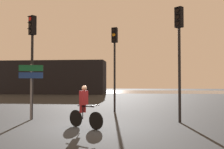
# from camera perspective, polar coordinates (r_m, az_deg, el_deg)

# --- Properties ---
(ground_plane) EXTENTS (120.00, 120.00, 0.00)m
(ground_plane) POSITION_cam_1_polar(r_m,az_deg,el_deg) (9.82, -5.96, -12.01)
(ground_plane) COLOR black
(water_strip) EXTENTS (80.00, 16.00, 0.01)m
(water_strip) POSITION_cam_1_polar(r_m,az_deg,el_deg) (47.07, 3.36, -3.93)
(water_strip) COLOR slate
(water_strip) RESTS_ON ground
(distant_building) EXTENTS (15.67, 4.00, 4.99)m
(distant_building) POSITION_cam_1_polar(r_m,az_deg,el_deg) (39.11, -13.14, -0.66)
(distant_building) COLOR black
(distant_building) RESTS_ON ground
(traffic_light_near_left) EXTENTS (0.40, 0.42, 4.90)m
(traffic_light_near_left) POSITION_cam_1_polar(r_m,az_deg,el_deg) (12.45, -17.79, 5.83)
(traffic_light_near_left) COLOR black
(traffic_light_near_left) RESTS_ON ground
(traffic_light_near_right) EXTENTS (0.41, 0.42, 5.05)m
(traffic_light_near_right) POSITION_cam_1_polar(r_m,az_deg,el_deg) (11.38, 15.10, 7.01)
(traffic_light_near_right) COLOR black
(traffic_light_near_right) RESTS_ON ground
(traffic_light_center) EXTENTS (0.38, 0.40, 5.03)m
(traffic_light_center) POSITION_cam_1_polar(r_m,az_deg,el_deg) (14.99, 0.59, 4.78)
(traffic_light_center) COLOR black
(traffic_light_center) RESTS_ON ground
(direction_sign_post) EXTENTS (1.08, 0.28, 2.60)m
(direction_sign_post) POSITION_cam_1_polar(r_m,az_deg,el_deg) (12.26, -18.04, -1.47)
(direction_sign_post) COLOR slate
(direction_sign_post) RESTS_ON ground
(cyclist) EXTENTS (1.48, 0.93, 1.62)m
(cyclist) POSITION_cam_1_polar(r_m,az_deg,el_deg) (9.65, -6.34, -7.27)
(cyclist) COLOR black
(cyclist) RESTS_ON ground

